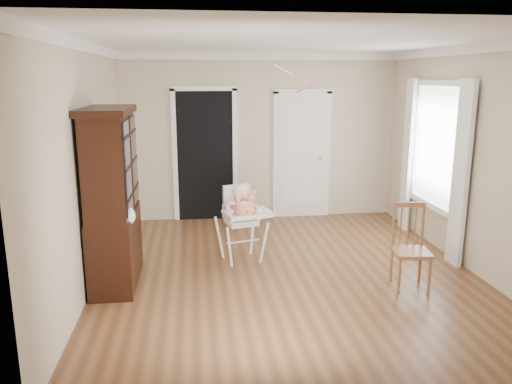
{
  "coord_description": "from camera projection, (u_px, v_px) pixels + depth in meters",
  "views": [
    {
      "loc": [
        -1.07,
        -5.6,
        2.32
      ],
      "look_at": [
        -0.33,
        0.38,
        0.92
      ],
      "focal_mm": 35.0,
      "sensor_mm": 36.0,
      "label": 1
    }
  ],
  "objects": [
    {
      "name": "streamer",
      "position": [
        284.0,
        70.0,
        6.32
      ],
      "size": [
        0.19,
        0.47,
        0.15
      ],
      "primitive_type": null,
      "rotation": [
        0.26,
        0.0,
        0.34
      ],
      "color": "pink",
      "rests_on": "ceiling"
    },
    {
      "name": "wall_back",
      "position": [
        260.0,
        137.0,
        8.18
      ],
      "size": [
        4.5,
        0.0,
        4.5
      ],
      "primitive_type": "plane",
      "rotation": [
        1.57,
        0.0,
        0.0
      ],
      "color": "#C3B498",
      "rests_on": "floor"
    },
    {
      "name": "sippy_cup",
      "position": [
        228.0,
        207.0,
        6.15
      ],
      "size": [
        0.07,
        0.07,
        0.16
      ],
      "rotation": [
        0.0,
        0.0,
        0.25
      ],
      "color": "pink",
      "rests_on": "high_chair"
    },
    {
      "name": "wall_left",
      "position": [
        87.0,
        167.0,
        5.49
      ],
      "size": [
        0.0,
        5.0,
        5.0
      ],
      "primitive_type": "plane",
      "rotation": [
        1.57,
        0.0,
        1.57
      ],
      "color": "#C3B498",
      "rests_on": "floor"
    },
    {
      "name": "baby",
      "position": [
        241.0,
        203.0,
        6.31
      ],
      "size": [
        0.33,
        0.25,
        0.47
      ],
      "rotation": [
        0.0,
        0.0,
        0.25
      ],
      "color": "beige",
      "rests_on": "high_chair"
    },
    {
      "name": "closet_door",
      "position": [
        302.0,
        156.0,
        8.31
      ],
      "size": [
        0.96,
        0.09,
        2.13
      ],
      "color": "white",
      "rests_on": "wall_back"
    },
    {
      "name": "doorway",
      "position": [
        205.0,
        153.0,
        8.11
      ],
      "size": [
        1.06,
        0.05,
        2.22
      ],
      "color": "black",
      "rests_on": "wall_back"
    },
    {
      "name": "high_chair",
      "position": [
        241.0,
        215.0,
        6.32
      ],
      "size": [
        0.71,
        0.81,
        0.99
      ],
      "rotation": [
        0.0,
        0.0,
        0.25
      ],
      "color": "white",
      "rests_on": "floor"
    },
    {
      "name": "dining_chair",
      "position": [
        410.0,
        249.0,
        5.57
      ],
      "size": [
        0.43,
        0.43,
        0.94
      ],
      "rotation": [
        0.0,
        0.0,
        -0.13
      ],
      "color": "brown",
      "rests_on": "floor"
    },
    {
      "name": "wall_right",
      "position": [
        471.0,
        159.0,
        6.03
      ],
      "size": [
        0.0,
        5.0,
        5.0
      ],
      "primitive_type": "plane",
      "rotation": [
        1.57,
        0.0,
        -1.57
      ],
      "color": "#C3B498",
      "rests_on": "floor"
    },
    {
      "name": "china_cabinet",
      "position": [
        113.0,
        198.0,
        5.55
      ],
      "size": [
        0.53,
        1.19,
        2.0
      ],
      "color": "black",
      "rests_on": "floor"
    },
    {
      "name": "ceiling",
      "position": [
        290.0,
        41.0,
        5.46
      ],
      "size": [
        5.0,
        5.0,
        0.0
      ],
      "primitive_type": "plane",
      "rotation": [
        3.14,
        0.0,
        0.0
      ],
      "color": "white",
      "rests_on": "wall_back"
    },
    {
      "name": "cake",
      "position": [
        245.0,
        208.0,
        6.08
      ],
      "size": [
        0.29,
        0.29,
        0.14
      ],
      "color": "silver",
      "rests_on": "high_chair"
    },
    {
      "name": "window_right",
      "position": [
        434.0,
        154.0,
        6.81
      ],
      "size": [
        0.13,
        1.84,
        2.3
      ],
      "color": "white",
      "rests_on": "wall_right"
    },
    {
      "name": "floor",
      "position": [
        286.0,
        272.0,
        6.07
      ],
      "size": [
        5.0,
        5.0,
        0.0
      ],
      "primitive_type": "plane",
      "color": "brown",
      "rests_on": "ground"
    },
    {
      "name": "crown_molding",
      "position": [
        290.0,
        47.0,
        5.47
      ],
      "size": [
        4.5,
        5.0,
        0.12
      ],
      "primitive_type": null,
      "color": "white",
      "rests_on": "ceiling"
    }
  ]
}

